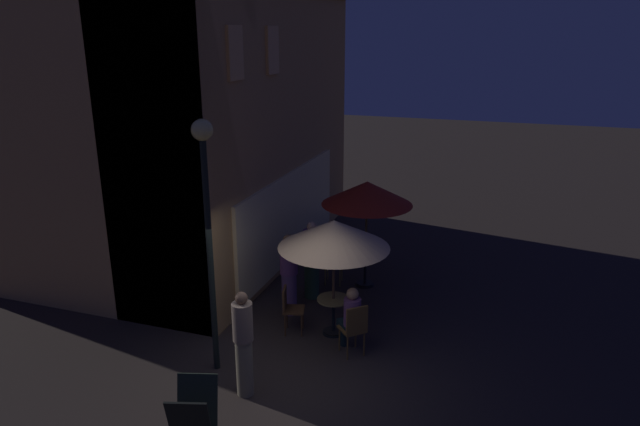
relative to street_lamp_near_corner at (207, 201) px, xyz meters
The scene contains 15 objects.
ground_plane 3.14m from the street_lamp_near_corner, 87.11° to the right, with size 60.00×60.00×0.00m, color #2F2622.
cafe_building 4.54m from the street_lamp_near_corner, 35.92° to the left, with size 8.26×6.97×7.31m.
street_lamp_near_corner is the anchor object (origin of this frame).
menu_sandwich_board 3.16m from the street_lamp_near_corner, 159.37° to the right, with size 0.80×0.72×0.99m.
cafe_table_0 4.91m from the street_lamp_near_corner, 21.26° to the right, with size 0.72×0.72×0.75m.
cafe_table_1 3.38m from the street_lamp_near_corner, 41.28° to the right, with size 0.61×0.61×0.72m.
patio_umbrella_0 4.35m from the street_lamp_near_corner, 21.26° to the right, with size 1.96×1.96×2.40m.
patio_umbrella_1 2.49m from the street_lamp_near_corner, 41.28° to the right, with size 2.02×2.02×2.25m.
cafe_chair_0 4.60m from the street_lamp_near_corner, 11.09° to the right, with size 0.47×0.47×0.97m.
cafe_chair_1 3.34m from the street_lamp_near_corner, 62.38° to the right, with size 0.57×0.57×0.98m.
cafe_chair_2 2.93m from the street_lamp_near_corner, 25.75° to the right, with size 0.48×0.48×0.90m.
patron_seated_0 3.24m from the street_lamp_near_corner, 58.78° to the right, with size 0.49×0.48×1.26m.
patron_standing_1 3.76m from the street_lamp_near_corner, 11.50° to the right, with size 0.37×0.37×1.70m.
patron_standing_2 2.26m from the street_lamp_near_corner, 122.53° to the right, with size 0.31×0.31×1.75m.
patron_standing_3 3.09m from the street_lamp_near_corner, 11.15° to the right, with size 0.35×0.35×1.68m.
Camera 1 is at (-7.40, -3.24, 5.43)m, focal length 31.85 mm.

